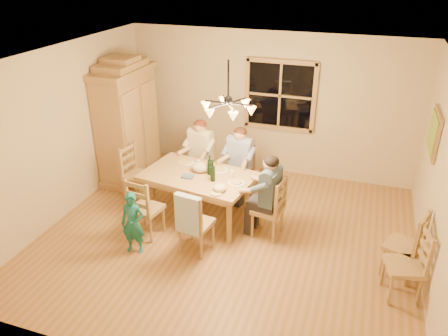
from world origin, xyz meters
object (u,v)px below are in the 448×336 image
(wine_bottle_b, at_px, (213,171))
(chair_end_right, at_px, (268,218))
(adult_plaid_man, at_px, (240,155))
(chair_spare_front, at_px, (402,276))
(chandelier, at_px, (228,107))
(dining_table, at_px, (198,180))
(adult_slate_man, at_px, (269,187))
(wine_bottle_a, at_px, (210,165))
(chair_far_left, at_px, (201,174))
(adult_woman, at_px, (200,147))
(chair_end_left, at_px, (139,183))
(chair_spare_back, at_px, (401,255))
(chair_far_right, at_px, (239,183))
(armoire, at_px, (128,124))
(chair_near_right, at_px, (196,232))
(chair_near_left, at_px, (147,217))
(child, at_px, (133,223))

(wine_bottle_b, bearing_deg, chair_end_right, -3.12)
(adult_plaid_man, bearing_deg, chair_spare_front, 155.57)
(chair_end_right, relative_size, wine_bottle_b, 3.00)
(chandelier, relative_size, dining_table, 0.41)
(adult_slate_man, distance_m, chair_spare_front, 2.11)
(wine_bottle_b, xyz_separation_m, chair_spare_front, (2.79, -0.81, -0.62))
(wine_bottle_a, bearing_deg, adult_plaid_man, 68.12)
(dining_table, bearing_deg, chair_far_left, 109.38)
(dining_table, bearing_deg, adult_woman, 109.38)
(chair_end_left, distance_m, chair_spare_back, 4.34)
(chair_far_right, distance_m, chair_spare_front, 3.14)
(dining_table, bearing_deg, armoire, 151.85)
(chair_end_right, relative_size, adult_plaid_man, 1.13)
(chair_near_right, relative_size, adult_woman, 1.13)
(adult_slate_man, bearing_deg, dining_table, 90.00)
(chandelier, bearing_deg, wine_bottle_a, 133.31)
(chandelier, relative_size, chair_far_right, 0.78)
(chair_near_left, bearing_deg, chair_end_left, 133.26)
(dining_table, bearing_deg, child, -113.59)
(chair_spare_back, bearing_deg, armoire, 94.18)
(chair_far_right, distance_m, chair_near_right, 1.64)
(chandelier, height_order, chair_far_right, chandelier)
(adult_plaid_man, relative_size, wine_bottle_a, 2.65)
(dining_table, height_order, adult_woman, adult_woman)
(chair_spare_front, bearing_deg, adult_slate_man, 53.13)
(chair_end_right, bearing_deg, chair_far_right, 46.64)
(dining_table, height_order, chair_near_right, chair_near_right)
(armoire, height_order, chair_far_right, armoire)
(chair_spare_back, bearing_deg, chair_far_right, 85.15)
(wine_bottle_b, bearing_deg, chair_near_right, -89.14)
(chair_end_left, bearing_deg, armoire, -134.21)
(chair_near_left, distance_m, chair_end_left, 1.13)
(chair_near_right, bearing_deg, armoire, 147.33)
(chair_near_left, xyz_separation_m, chair_spare_back, (3.64, 0.24, 0.00))
(adult_woman, bearing_deg, wine_bottle_b, 129.54)
(wine_bottle_b, xyz_separation_m, chair_spare_back, (2.79, -0.38, -0.62))
(chair_near_left, distance_m, child, 0.48)
(wine_bottle_a, bearing_deg, chair_far_left, 120.73)
(armoire, height_order, dining_table, armoire)
(adult_woman, relative_size, adult_slate_man, 1.00)
(chandelier, xyz_separation_m, chair_spare_front, (2.45, -0.52, -1.77))
(adult_woman, bearing_deg, chair_far_right, -180.00)
(chair_far_right, height_order, chair_near_right, same)
(armoire, bearing_deg, dining_table, -28.15)
(adult_slate_man, bearing_deg, wine_bottle_a, 85.16)
(dining_table, height_order, wine_bottle_b, wine_bottle_b)
(wine_bottle_a, xyz_separation_m, chair_spare_front, (2.91, -1.01, -0.62))
(armoire, bearing_deg, chair_far_right, -4.93)
(child, bearing_deg, chair_spare_back, 3.72)
(dining_table, xyz_separation_m, chair_end_right, (1.19, -0.18, -0.35))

